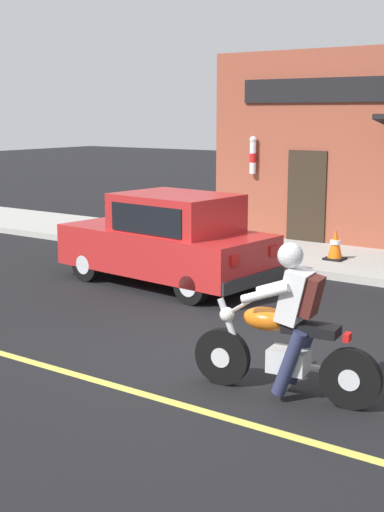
{
  "coord_description": "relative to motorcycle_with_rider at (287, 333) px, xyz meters",
  "views": [
    {
      "loc": [
        -7.23,
        -4.42,
        2.88
      ],
      "look_at": [
        0.62,
        1.12,
        0.95
      ],
      "focal_mm": 50.0,
      "sensor_mm": 36.0,
      "label": 1
    }
  ],
  "objects": [
    {
      "name": "car_hatchback",
      "position": [
        3.21,
        3.94,
        0.09
      ],
      "size": [
        1.97,
        3.91,
        1.57
      ],
      "color": "black",
      "rests_on": "ground"
    },
    {
      "name": "traffic_cone",
      "position": [
        6.18,
        2.21,
        -0.25
      ],
      "size": [
        0.36,
        0.36,
        0.6
      ],
      "color": "black",
      "rests_on": "sidewalk_curb"
    },
    {
      "name": "motorcycle_with_rider",
      "position": [
        0.0,
        0.0,
        0.0
      ],
      "size": [
        0.63,
        2.02,
        1.62
      ],
      "color": "black",
      "rests_on": "ground"
    },
    {
      "name": "ground_plane",
      "position": [
        0.98,
        1.19,
        -0.68
      ],
      "size": [
        80.0,
        80.0,
        0.0
      ],
      "primitive_type": "plane",
      "color": "black"
    },
    {
      "name": "sidewalk_curb",
      "position": [
        6.41,
        4.19,
        -0.61
      ],
      "size": [
        2.6,
        22.0,
        0.14
      ],
      "primitive_type": "cube",
      "color": "#ADAAA3",
      "rests_on": "ground"
    }
  ]
}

